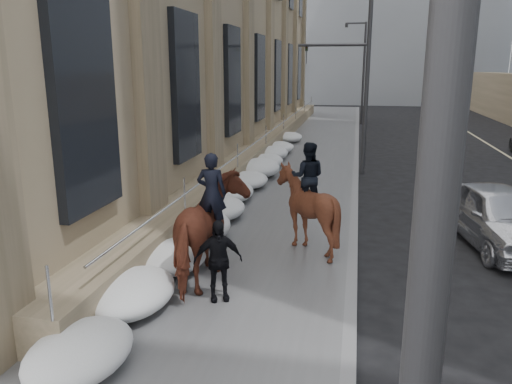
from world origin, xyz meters
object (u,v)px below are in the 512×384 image
pedestrian (218,260)px  car_silver (500,216)px  mounted_horse_right (307,205)px  mounted_horse_left (211,229)px

pedestrian → car_silver: (6.34, 4.76, -0.13)m
mounted_horse_right → pedestrian: bearing=63.6°
mounted_horse_right → car_silver: (4.93, 1.60, -0.46)m
mounted_horse_right → pedestrian: mounted_horse_right is taller
mounted_horse_right → mounted_horse_left: bearing=51.0°
car_silver → mounted_horse_right: bearing=-171.4°
pedestrian → car_silver: 7.93m
pedestrian → car_silver: size_ratio=0.35×
mounted_horse_left → mounted_horse_right: size_ratio=1.03×
mounted_horse_right → car_silver: bearing=-164.5°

